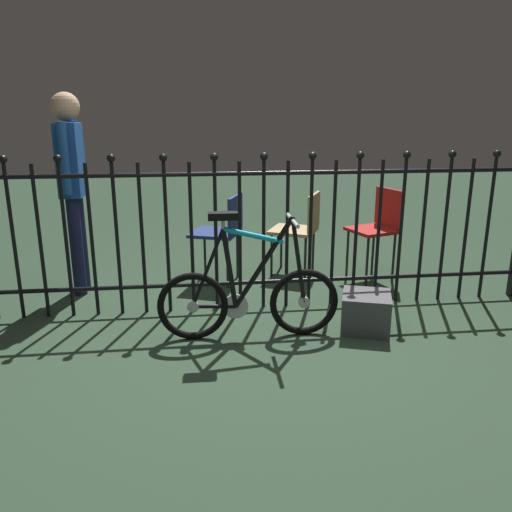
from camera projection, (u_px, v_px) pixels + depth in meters
ground_plane at (269, 335)px, 3.73m from camera, size 20.00×20.00×0.00m
iron_fence at (249, 229)px, 4.07m from camera, size 4.56×0.07×1.32m
bicycle at (249, 296)px, 3.62m from camera, size 1.29×0.40×0.91m
chair_navy at (223, 228)px, 4.74m from camera, size 0.53×0.53×0.82m
chair_tan at (301, 225)px, 4.96m from camera, size 0.56×0.56×0.81m
chair_red at (379, 224)px, 4.85m from camera, size 0.49×0.49×0.86m
person_visitor at (72, 176)px, 4.35m from camera, size 0.23×0.48×1.71m
display_crate at (366, 312)px, 3.79m from camera, size 0.44×0.44×0.28m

